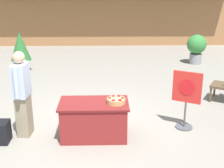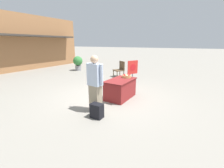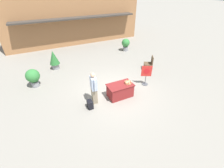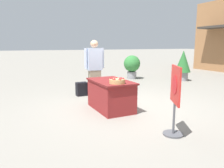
# 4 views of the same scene
# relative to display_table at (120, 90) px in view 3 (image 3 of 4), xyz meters

# --- Properties ---
(ground_plane) EXTENTS (120.00, 120.00, 0.00)m
(ground_plane) POSITION_rel_display_table_xyz_m (-0.07, 0.51, -0.37)
(ground_plane) COLOR gray
(storefront_building) EXTENTS (12.81, 4.69, 4.12)m
(storefront_building) POSITION_rel_display_table_xyz_m (0.33, 10.88, 1.70)
(storefront_building) COLOR #9E6B42
(storefront_building) RESTS_ON ground_plane
(display_table) EXTENTS (1.35, 0.79, 0.73)m
(display_table) POSITION_rel_display_table_xyz_m (0.00, 0.00, 0.00)
(display_table) COLOR maroon
(display_table) RESTS_ON ground_plane
(apple_basket) EXTENTS (0.35, 0.35, 0.13)m
(apple_basket) POSITION_rel_display_table_xyz_m (0.43, -0.04, 0.42)
(apple_basket) COLOR tan
(apple_basket) RESTS_ON display_table
(person_visitor) EXTENTS (0.29, 0.61, 1.72)m
(person_visitor) POSITION_rel_display_table_xyz_m (-1.39, 0.12, 0.51)
(person_visitor) COLOR gray
(person_visitor) RESTS_ON ground_plane
(backpack) EXTENTS (0.24, 0.34, 0.42)m
(backpack) POSITION_rel_display_table_xyz_m (-1.74, -0.19, -0.16)
(backpack) COLOR black
(backpack) RESTS_ON ground_plane
(poster_board) EXTENTS (0.54, 0.36, 1.23)m
(poster_board) POSITION_rel_display_table_xyz_m (1.89, 0.34, 0.31)
(poster_board) COLOR #4C4C51
(poster_board) RESTS_ON ground_plane
(patio_chair) EXTENTS (0.75, 0.75, 0.96)m
(patio_chair) POSITION_rel_display_table_xyz_m (3.32, 1.80, 0.15)
(patio_chair) COLOR brown
(patio_chair) RESTS_ON ground_plane
(potted_plant_far_right) EXTENTS (0.67, 0.67, 1.34)m
(potted_plant_far_right) POSITION_rel_display_table_xyz_m (-2.61, 4.77, 0.38)
(potted_plant_far_right) COLOR gray
(potted_plant_far_right) RESTS_ON ground_plane
(potted_plant_far_left) EXTENTS (0.71, 0.71, 1.08)m
(potted_plant_far_left) POSITION_rel_display_table_xyz_m (3.60, 5.60, 0.27)
(potted_plant_far_left) COLOR gray
(potted_plant_far_left) RESTS_ON ground_plane
(potted_plant_near_left) EXTENTS (0.77, 0.77, 1.10)m
(potted_plant_near_left) POSITION_rel_display_table_xyz_m (-4.03, 3.00, 0.28)
(potted_plant_near_left) COLOR gray
(potted_plant_near_left) RESTS_ON ground_plane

